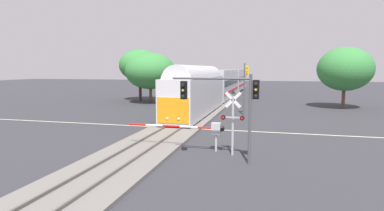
{
  "coord_description": "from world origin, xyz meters",
  "views": [
    {
      "loc": [
        7.74,
        -25.33,
        5.12
      ],
      "look_at": [
        1.34,
        0.01,
        2.0
      ],
      "focal_mm": 28.83,
      "sensor_mm": 36.0,
      "label": 1
    }
  ],
  "objects_px": {
    "crossing_gate_near": "(204,129)",
    "crossing_signal_mast": "(233,116)",
    "oak_behind_train": "(150,71)",
    "maple_right_background": "(345,69)",
    "traffic_signal_far_side": "(246,81)",
    "pine_left_background": "(140,65)",
    "commuter_train": "(223,83)",
    "traffic_signal_near_right": "(226,97)"
  },
  "relations": [
    {
      "from": "traffic_signal_near_right",
      "to": "maple_right_background",
      "type": "relative_size",
      "value": 0.61
    },
    {
      "from": "maple_right_background",
      "to": "pine_left_background",
      "type": "distance_m",
      "value": 29.94
    },
    {
      "from": "crossing_gate_near",
      "to": "oak_behind_train",
      "type": "height_order",
      "value": "oak_behind_train"
    },
    {
      "from": "crossing_signal_mast",
      "to": "traffic_signal_far_side",
      "type": "bearing_deg",
      "value": 91.89
    },
    {
      "from": "crossing_gate_near",
      "to": "pine_left_background",
      "type": "height_order",
      "value": "pine_left_background"
    },
    {
      "from": "crossing_gate_near",
      "to": "traffic_signal_near_right",
      "type": "relative_size",
      "value": 1.33
    },
    {
      "from": "traffic_signal_far_side",
      "to": "oak_behind_train",
      "type": "bearing_deg",
      "value": 148.64
    },
    {
      "from": "traffic_signal_near_right",
      "to": "oak_behind_train",
      "type": "distance_m",
      "value": 30.78
    },
    {
      "from": "crossing_gate_near",
      "to": "crossing_signal_mast",
      "type": "height_order",
      "value": "crossing_signal_mast"
    },
    {
      "from": "traffic_signal_near_right",
      "to": "oak_behind_train",
      "type": "relative_size",
      "value": 0.65
    },
    {
      "from": "maple_right_background",
      "to": "crossing_signal_mast",
      "type": "bearing_deg",
      "value": -114.0
    },
    {
      "from": "commuter_train",
      "to": "traffic_signal_far_side",
      "type": "xyz_separation_m",
      "value": [
        5.14,
        -17.75,
        1.1
      ]
    },
    {
      "from": "crossing_signal_mast",
      "to": "traffic_signal_near_right",
      "type": "height_order",
      "value": "traffic_signal_near_right"
    },
    {
      "from": "crossing_signal_mast",
      "to": "oak_behind_train",
      "type": "relative_size",
      "value": 0.52
    },
    {
      "from": "crossing_signal_mast",
      "to": "maple_right_background",
      "type": "bearing_deg",
      "value": 66.0
    },
    {
      "from": "traffic_signal_near_right",
      "to": "crossing_gate_near",
      "type": "bearing_deg",
      "value": 127.69
    },
    {
      "from": "crossing_signal_mast",
      "to": "pine_left_background",
      "type": "bearing_deg",
      "value": 122.75
    },
    {
      "from": "maple_right_background",
      "to": "pine_left_background",
      "type": "height_order",
      "value": "pine_left_background"
    },
    {
      "from": "crossing_gate_near",
      "to": "crossing_signal_mast",
      "type": "relative_size",
      "value": 1.65
    },
    {
      "from": "crossing_signal_mast",
      "to": "oak_behind_train",
      "type": "distance_m",
      "value": 29.65
    },
    {
      "from": "pine_left_background",
      "to": "oak_behind_train",
      "type": "bearing_deg",
      "value": -46.6
    },
    {
      "from": "commuter_train",
      "to": "traffic_signal_far_side",
      "type": "distance_m",
      "value": 18.51
    },
    {
      "from": "crossing_gate_near",
      "to": "crossing_signal_mast",
      "type": "distance_m",
      "value": 2.22
    },
    {
      "from": "crossing_gate_near",
      "to": "pine_left_background",
      "type": "bearing_deg",
      "value": 120.59
    },
    {
      "from": "crossing_signal_mast",
      "to": "pine_left_background",
      "type": "relative_size",
      "value": 0.48
    },
    {
      "from": "crossing_signal_mast",
      "to": "traffic_signal_near_right",
      "type": "distance_m",
      "value": 1.98
    },
    {
      "from": "crossing_gate_near",
      "to": "traffic_signal_far_side",
      "type": "relative_size",
      "value": 1.12
    },
    {
      "from": "oak_behind_train",
      "to": "pine_left_background",
      "type": "bearing_deg",
      "value": 133.4
    },
    {
      "from": "oak_behind_train",
      "to": "traffic_signal_far_side",
      "type": "bearing_deg",
      "value": -31.36
    },
    {
      "from": "maple_right_background",
      "to": "crossing_gate_near",
      "type": "bearing_deg",
      "value": -118.03
    },
    {
      "from": "traffic_signal_far_side",
      "to": "oak_behind_train",
      "type": "height_order",
      "value": "oak_behind_train"
    },
    {
      "from": "crossing_signal_mast",
      "to": "crossing_gate_near",
      "type": "bearing_deg",
      "value": 160.62
    },
    {
      "from": "traffic_signal_far_side",
      "to": "maple_right_background",
      "type": "distance_m",
      "value": 15.14
    },
    {
      "from": "oak_behind_train",
      "to": "traffic_signal_near_right",
      "type": "bearing_deg",
      "value": -60.65
    },
    {
      "from": "commuter_train",
      "to": "crossing_signal_mast",
      "type": "distance_m",
      "value": 34.54
    },
    {
      "from": "crossing_signal_mast",
      "to": "traffic_signal_far_side",
      "type": "distance_m",
      "value": 16.39
    },
    {
      "from": "crossing_signal_mast",
      "to": "commuter_train",
      "type": "bearing_deg",
      "value": 99.47
    },
    {
      "from": "maple_right_background",
      "to": "pine_left_background",
      "type": "relative_size",
      "value": 0.96
    },
    {
      "from": "pine_left_background",
      "to": "crossing_signal_mast",
      "type": "bearing_deg",
      "value": -57.25
    },
    {
      "from": "commuter_train",
      "to": "oak_behind_train",
      "type": "distance_m",
      "value": 13.16
    },
    {
      "from": "oak_behind_train",
      "to": "pine_left_background",
      "type": "relative_size",
      "value": 0.91
    },
    {
      "from": "crossing_gate_near",
      "to": "maple_right_background",
      "type": "xyz_separation_m",
      "value": [
        13.26,
        24.9,
        3.7
      ]
    }
  ]
}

